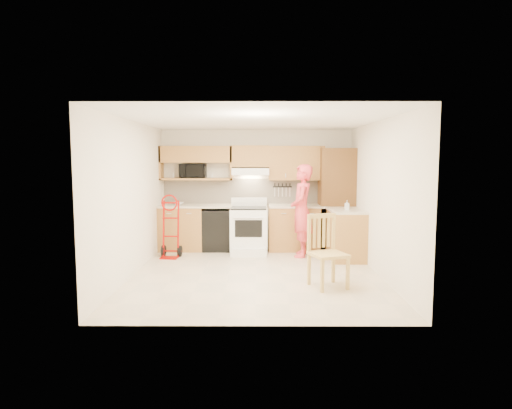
{
  "coord_description": "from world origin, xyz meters",
  "views": [
    {
      "loc": [
        0.03,
        -7.04,
        1.88
      ],
      "look_at": [
        0.0,
        0.5,
        1.1
      ],
      "focal_mm": 30.74,
      "sensor_mm": 36.0,
      "label": 1
    }
  ],
  "objects_px": {
    "person": "(302,211)",
    "range": "(249,226)",
    "hand_truck": "(170,229)",
    "microwave": "(193,171)",
    "dining_chair": "(328,252)"
  },
  "relations": [
    {
      "from": "microwave",
      "to": "hand_truck",
      "type": "xyz_separation_m",
      "value": [
        -0.33,
        -0.86,
        -1.09
      ]
    },
    {
      "from": "range",
      "to": "hand_truck",
      "type": "height_order",
      "value": "hand_truck"
    },
    {
      "from": "hand_truck",
      "to": "microwave",
      "type": "bearing_deg",
      "value": 73.75
    },
    {
      "from": "hand_truck",
      "to": "range",
      "type": "bearing_deg",
      "value": 20.96
    },
    {
      "from": "range",
      "to": "person",
      "type": "xyz_separation_m",
      "value": [
        1.03,
        -0.31,
        0.35
      ]
    },
    {
      "from": "microwave",
      "to": "person",
      "type": "relative_size",
      "value": 0.3
    },
    {
      "from": "range",
      "to": "hand_truck",
      "type": "xyz_separation_m",
      "value": [
        -1.5,
        -0.44,
        0.0
      ]
    },
    {
      "from": "person",
      "to": "dining_chair",
      "type": "bearing_deg",
      "value": 11.74
    },
    {
      "from": "range",
      "to": "dining_chair",
      "type": "height_order",
      "value": "range"
    },
    {
      "from": "microwave",
      "to": "range",
      "type": "height_order",
      "value": "microwave"
    },
    {
      "from": "microwave",
      "to": "hand_truck",
      "type": "height_order",
      "value": "microwave"
    },
    {
      "from": "hand_truck",
      "to": "dining_chair",
      "type": "xyz_separation_m",
      "value": [
        2.72,
        -1.95,
        -0.01
      ]
    },
    {
      "from": "range",
      "to": "hand_truck",
      "type": "bearing_deg",
      "value": -163.74
    },
    {
      "from": "person",
      "to": "range",
      "type": "bearing_deg",
      "value": -100.03
    },
    {
      "from": "dining_chair",
      "to": "hand_truck",
      "type": "bearing_deg",
      "value": 124.2
    }
  ]
}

